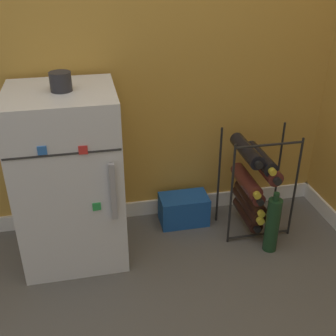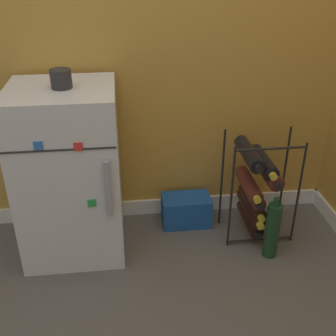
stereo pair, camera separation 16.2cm
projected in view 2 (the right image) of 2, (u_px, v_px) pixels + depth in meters
ground_plane at (182, 281)px, 1.97m from camera, size 14.00×14.00×0.00m
mini_fridge at (70, 174)px, 2.01m from camera, size 0.48×0.47×0.85m
wine_rack at (255, 187)px, 2.17m from camera, size 0.36×0.33×0.57m
soda_box at (186, 210)px, 2.34m from camera, size 0.27×0.16×0.17m
fridge_top_cup at (61, 79)px, 1.79m from camera, size 0.09×0.09×0.08m
loose_bottle_floor at (272, 230)px, 2.07m from camera, size 0.07×0.07×0.34m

